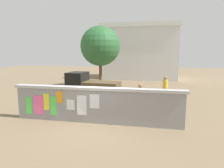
% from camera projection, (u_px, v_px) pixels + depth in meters
% --- Properties ---
extents(ground, '(60.00, 60.00, 0.00)m').
position_uv_depth(ground, '(122.00, 91.00, 17.10)').
color(ground, '#7A664C').
extents(poster_wall, '(7.98, 0.42, 1.66)m').
position_uv_depth(poster_wall, '(96.00, 105.00, 9.23)').
color(poster_wall, gray).
rests_on(poster_wall, ground).
extents(auto_rickshaw_truck, '(3.72, 1.80, 1.85)m').
position_uv_depth(auto_rickshaw_truck, '(91.00, 86.00, 13.98)').
color(auto_rickshaw_truck, black).
rests_on(auto_rickshaw_truck, ground).
extents(motorcycle, '(1.89, 0.59, 0.87)m').
position_uv_depth(motorcycle, '(143.00, 99.00, 12.18)').
color(motorcycle, black).
rests_on(motorcycle, ground).
extents(bicycle_near, '(1.70, 0.44, 0.95)m').
position_uv_depth(bicycle_near, '(63.00, 104.00, 11.27)').
color(bicycle_near, black).
rests_on(bicycle_near, ground).
extents(bicycle_far, '(1.66, 0.59, 0.95)m').
position_uv_depth(bicycle_far, '(110.00, 106.00, 10.90)').
color(bicycle_far, black).
rests_on(bicycle_far, ground).
extents(person_walking, '(0.35, 0.35, 1.62)m').
position_uv_depth(person_walking, '(140.00, 96.00, 10.42)').
color(person_walking, '#D83F72').
rests_on(person_walking, ground).
extents(person_bystander, '(0.47, 0.47, 1.62)m').
position_uv_depth(person_bystander, '(165.00, 86.00, 13.66)').
color(person_bystander, '#D83F72').
rests_on(person_bystander, ground).
extents(tree_roadside, '(3.64, 3.64, 5.63)m').
position_uv_depth(tree_roadside, '(100.00, 46.00, 18.46)').
color(tree_roadside, brown).
rests_on(tree_roadside, ground).
extents(building_background, '(9.20, 5.65, 6.61)m').
position_uv_depth(building_background, '(140.00, 52.00, 25.58)').
color(building_background, silver).
rests_on(building_background, ground).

